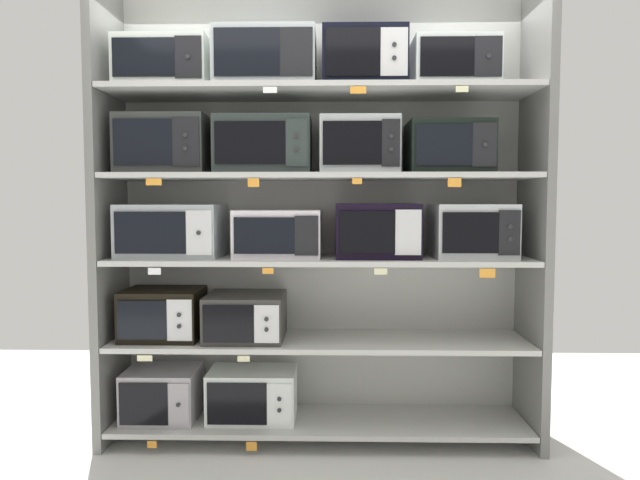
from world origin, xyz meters
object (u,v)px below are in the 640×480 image
at_px(microwave_3, 246,316).
at_px(microwave_7, 472,231).
at_px(microwave_10, 359,146).
at_px(microwave_15, 453,65).
at_px(microwave_12, 165,64).
at_px(microwave_13, 266,60).
at_px(microwave_4, 172,231).
at_px(microwave_5, 278,234).
at_px(microwave_0, 163,393).
at_px(microwave_8, 165,145).
at_px(microwave_11, 448,148).
at_px(microwave_9, 264,146).
at_px(microwave_14, 364,60).
at_px(microwave_2, 163,314).
at_px(microwave_1, 253,394).
at_px(microwave_6, 377,231).

bearing_deg(microwave_3, microwave_7, 0.01).
height_order(microwave_7, microwave_10, microwave_10).
relative_size(microwave_3, microwave_15, 0.97).
xyz_separation_m(microwave_3, microwave_12, (-0.45, 0.00, 1.46)).
xyz_separation_m(microwave_12, microwave_13, (0.58, -0.00, 0.02)).
distance_m(microwave_7, microwave_13, 1.54).
relative_size(microwave_4, microwave_5, 1.15).
xyz_separation_m(microwave_0, microwave_4, (0.07, 0.00, 0.97)).
height_order(microwave_8, microwave_11, microwave_8).
bearing_deg(microwave_13, microwave_10, 0.01).
xyz_separation_m(microwave_9, microwave_14, (0.57, -0.00, 0.48)).
distance_m(microwave_2, microwave_3, 0.49).
distance_m(microwave_2, microwave_9, 1.15).
distance_m(microwave_0, microwave_15, 2.56).
bearing_deg(microwave_10, microwave_0, -179.99).
bearing_deg(microwave_10, microwave_2, 180.00).
height_order(microwave_2, microwave_4, microwave_4).
distance_m(microwave_12, microwave_13, 0.58).
height_order(microwave_3, microwave_7, microwave_7).
bearing_deg(microwave_4, microwave_2, 179.99).
height_order(microwave_0, microwave_11, microwave_11).
height_order(microwave_2, microwave_13, microwave_13).
bearing_deg(microwave_5, microwave_13, -179.82).
bearing_deg(microwave_15, microwave_1, -179.99).
bearing_deg(microwave_10, microwave_7, 0.01).
distance_m(microwave_6, microwave_11, 0.62).
distance_m(microwave_3, microwave_5, 0.53).
relative_size(microwave_10, microwave_13, 0.79).
distance_m(microwave_12, microwave_15, 1.65).
relative_size(microwave_1, microwave_9, 0.95).
height_order(microwave_5, microwave_10, microwave_10).
xyz_separation_m(microwave_6, microwave_9, (-0.65, 0.00, 0.49)).
relative_size(microwave_0, microwave_5, 0.85).
bearing_deg(microwave_9, microwave_13, -0.82).
distance_m(microwave_3, microwave_13, 1.49).
height_order(microwave_5, microwave_12, microwave_12).
height_order(microwave_6, microwave_10, microwave_10).
height_order(microwave_11, microwave_14, microwave_14).
height_order(microwave_0, microwave_5, microwave_5).
bearing_deg(microwave_11, microwave_1, -179.99).
bearing_deg(microwave_9, microwave_5, -0.01).
distance_m(microwave_8, microwave_9, 0.58).
bearing_deg(microwave_3, microwave_12, 179.97).
bearing_deg(microwave_2, microwave_3, -0.02).
xyz_separation_m(microwave_5, microwave_15, (1.00, -0.00, 0.96)).
bearing_deg(microwave_13, microwave_12, 179.98).
distance_m(microwave_10, microwave_13, 0.72).
height_order(microwave_5, microwave_7, microwave_7).
relative_size(microwave_9, microwave_14, 1.15).
bearing_deg(microwave_8, microwave_1, -0.03).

